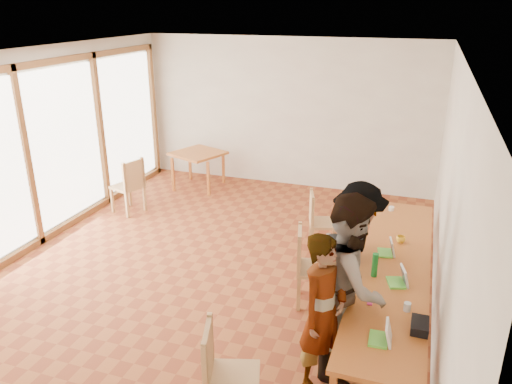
% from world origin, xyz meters
% --- Properties ---
extents(ground, '(8.00, 8.00, 0.00)m').
position_xyz_m(ground, '(0.00, 0.00, 0.00)').
color(ground, '#954B24').
rests_on(ground, ground).
extents(wall_back, '(6.00, 0.10, 3.00)m').
position_xyz_m(wall_back, '(0.00, 4.00, 1.50)').
color(wall_back, beige).
rests_on(wall_back, ground).
extents(wall_right, '(0.10, 8.00, 3.00)m').
position_xyz_m(wall_right, '(3.00, 0.00, 1.50)').
color(wall_right, beige).
rests_on(wall_right, ground).
extents(window_wall, '(0.10, 8.00, 3.00)m').
position_xyz_m(window_wall, '(-2.96, 0.00, 1.50)').
color(window_wall, white).
rests_on(window_wall, ground).
extents(ceiling, '(6.00, 8.00, 0.04)m').
position_xyz_m(ceiling, '(0.00, 0.00, 3.02)').
color(ceiling, white).
rests_on(ceiling, wall_back).
extents(communal_table, '(0.80, 4.00, 0.75)m').
position_xyz_m(communal_table, '(2.50, -0.31, 0.70)').
color(communal_table, '#B86A29').
rests_on(communal_table, ground).
extents(side_table, '(0.90, 0.90, 0.75)m').
position_xyz_m(side_table, '(-1.65, 3.20, 0.67)').
color(side_table, '#B86A29').
rests_on(side_table, ground).
extents(chair_near, '(0.59, 0.59, 0.54)m').
position_xyz_m(chair_near, '(1.19, -2.41, 0.62)').
color(chair_near, tan).
rests_on(chair_near, ground).
extents(chair_mid, '(0.57, 0.57, 0.54)m').
position_xyz_m(chair_mid, '(1.46, -0.25, 0.62)').
color(chair_mid, tan).
rests_on(chair_mid, ground).
extents(chair_far, '(0.54, 0.54, 0.50)m').
position_xyz_m(chair_far, '(1.27, 1.24, 0.57)').
color(chair_far, tan).
rests_on(chair_far, ground).
extents(chair_empty, '(0.42, 0.42, 0.44)m').
position_xyz_m(chair_empty, '(1.81, 1.72, 0.51)').
color(chair_empty, tan).
rests_on(chair_empty, ground).
extents(chair_spare, '(0.59, 0.59, 0.54)m').
position_xyz_m(chair_spare, '(-2.21, 1.56, 0.62)').
color(chair_spare, tan).
rests_on(chair_spare, ground).
extents(person_near, '(0.60, 0.71, 1.64)m').
position_xyz_m(person_near, '(1.93, -1.61, 0.82)').
color(person_near, gray).
rests_on(person_near, ground).
extents(person_mid, '(0.80, 0.99, 1.93)m').
position_xyz_m(person_mid, '(2.12, -1.24, 0.96)').
color(person_mid, gray).
rests_on(person_mid, ground).
extents(person_far, '(0.84, 1.20, 1.70)m').
position_xyz_m(person_far, '(2.06, -0.28, 0.85)').
color(person_far, gray).
rests_on(person_far, ground).
extents(laptop_near, '(0.21, 0.24, 0.20)m').
position_xyz_m(laptop_near, '(2.51, -1.77, 0.80)').
color(laptop_near, '#63D744').
rests_on(laptop_near, communal_table).
extents(laptop_mid, '(0.26, 0.28, 0.20)m').
position_xyz_m(laptop_mid, '(2.59, -0.71, 0.81)').
color(laptop_mid, '#63D744').
rests_on(laptop_mid, communal_table).
extents(laptop_far, '(0.23, 0.26, 0.19)m').
position_xyz_m(laptop_far, '(2.41, -0.04, 0.80)').
color(laptop_far, '#63D744').
rests_on(laptop_far, communal_table).
extents(yellow_mug, '(0.15, 0.15, 0.09)m').
position_xyz_m(yellow_mug, '(2.53, 0.32, 0.79)').
color(yellow_mug, yellow).
rests_on(yellow_mug, communal_table).
extents(green_bottle, '(0.07, 0.07, 0.28)m').
position_xyz_m(green_bottle, '(2.30, -0.63, 0.89)').
color(green_bottle, '#177529').
rests_on(green_bottle, communal_table).
extents(clear_glass, '(0.07, 0.07, 0.09)m').
position_xyz_m(clear_glass, '(2.69, -1.21, 0.80)').
color(clear_glass, silver).
rests_on(clear_glass, communal_table).
extents(condiment_cup, '(0.08, 0.08, 0.06)m').
position_xyz_m(condiment_cup, '(2.33, 1.36, 0.78)').
color(condiment_cup, white).
rests_on(condiment_cup, communal_table).
extents(pink_phone, '(0.05, 0.10, 0.01)m').
position_xyz_m(pink_phone, '(2.33, -1.18, 0.76)').
color(pink_phone, '#D02F7B').
rests_on(pink_phone, communal_table).
extents(black_pouch, '(0.16, 0.26, 0.09)m').
position_xyz_m(black_pouch, '(2.82, -1.49, 0.80)').
color(black_pouch, black).
rests_on(black_pouch, communal_table).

